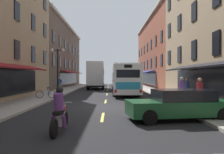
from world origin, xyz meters
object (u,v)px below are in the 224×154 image
Objects in this scene: pedestrian_near at (59,83)px; pedestrian_mid at (200,93)px; pedestrian_far at (186,88)px; bicycle_near at (46,94)px; transit_bus at (124,79)px; sedan_near at (99,82)px; street_lamp_twin at (58,69)px; pedestrian_rear at (182,90)px; box_truck at (96,76)px; sedan_mid at (180,104)px; motorcycle_rider at (60,113)px.

pedestrian_mid is (12.05, -16.69, 0.01)m from pedestrian_near.
bicycle_near is at bearing 13.89° from pedestrian_far.
transit_bus is 19.91m from sedan_near.
pedestrian_mid is at bearing -73.98° from transit_bus.
street_lamp_twin reaches higher than pedestrian_far.
pedestrian_mid is 1.04× the size of pedestrian_far.
pedestrian_rear is (10.36, -3.64, 0.58)m from bicycle_near.
sedan_near is 2.55× the size of pedestrian_far.
pedestrian_mid is at bearing -70.22° from box_truck.
pedestrian_near is at bearing 102.00° from street_lamp_twin.
pedestrian_near is (-4.66, -3.87, -0.99)m from box_truck.
pedestrian_near is at bearing 117.76° from sedan_mid.
transit_bus is 2.84× the size of sedan_near.
pedestrian_near is 17.55m from pedestrian_far.
sedan_mid is 7.96m from pedestrian_far.
pedestrian_near is 7.81m from street_lamp_twin.
pedestrian_rear reaches higher than motorcycle_rider.
bicycle_near is (-7.02, -6.75, -1.20)m from transit_bus.
transit_bus is 17.69m from motorcycle_rider.
street_lamp_twin is (-11.43, 4.31, 1.70)m from pedestrian_far.
bicycle_near is 0.96× the size of pedestrian_mid.
transit_bus is at bearing -28.84° from pedestrian_rear.
sedan_near is 2.57× the size of bicycle_near.
transit_bus reaches higher than pedestrian_near.
bicycle_near is 0.37× the size of street_lamp_twin.
pedestrian_rear is at bearing -148.04° from pedestrian_mid.
motorcycle_rider is 0.45× the size of street_lamp_twin.
sedan_mid is at bearing -83.70° from transit_bus.
street_lamp_twin reaches higher than box_truck.
transit_bus is 7.28× the size of bicycle_near.
transit_bus is 10.93m from pedestrian_rear.
bicycle_near is at bearing 136.04° from sedan_mid.
box_truck is at bearing 90.90° from motorcycle_rider.
pedestrian_rear is at bearing -34.39° from street_lamp_twin.
sedan_near is (-0.15, 11.58, -1.33)m from box_truck.
sedan_mid is 2.38× the size of motorcycle_rider.
motorcycle_rider is 1.16× the size of pedestrian_mid.
sedan_near is 2.12× the size of motorcycle_rider.
pedestrian_far is (7.96, 9.61, 0.32)m from motorcycle_rider.
sedan_mid is at bearing 113.95° from pedestrian_rear.
transit_bus is at bearing 79.01° from motorcycle_rider.
pedestrian_rear is (-0.29, 2.26, 0.02)m from pedestrian_mid.
pedestrian_near is at bearing -7.48° from pedestrian_rear.
motorcycle_rider reaches higher than bicycle_near.
pedestrian_rear reaches higher than bicycle_near.
pedestrian_mid reaches higher than pedestrian_far.
street_lamp_twin is at bearing 8.94° from pedestrian_rear.
sedan_mid is 2.87× the size of bicycle_near.
pedestrian_mid is 2.28m from pedestrian_rear.
sedan_mid is 2.85× the size of pedestrian_near.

